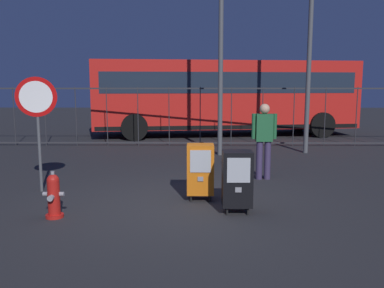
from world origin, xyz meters
name	(u,v)px	position (x,y,z in m)	size (l,w,h in m)	color
ground_plane	(174,205)	(0.00, 0.00, 0.00)	(60.00, 60.00, 0.00)	#262628
fire_hydrant	(54,196)	(-1.86, -0.68, 0.35)	(0.33, 0.32, 0.75)	red
newspaper_box_primary	(200,169)	(0.46, 0.33, 0.57)	(0.48, 0.42, 1.02)	black
newspaper_box_secondary	(237,179)	(1.05, -0.41, 0.57)	(0.48, 0.42, 1.02)	black
stop_sign	(37,110)	(-2.66, 0.88, 1.60)	(0.71, 0.31, 2.23)	#4C4F54
pedestrian	(264,137)	(1.87, 1.97, 0.95)	(0.55, 0.22, 1.67)	#382D51
fence_barrier	(185,116)	(0.00, 6.92, 1.02)	(18.03, 0.04, 2.00)	#2D2D33
bus_near	(225,94)	(1.57, 9.92, 1.71)	(10.74, 3.84, 3.00)	red
street_light_near_left	(311,14)	(3.75, 5.49, 4.13)	(0.32, 0.32, 7.13)	#4C4F54
street_light_near_right	(221,1)	(1.10, 5.10, 4.41)	(0.32, 0.32, 7.68)	#4C4F54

